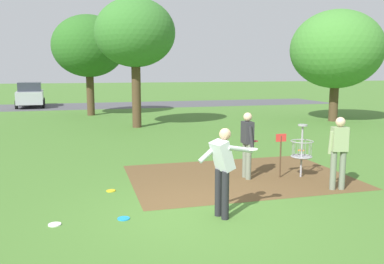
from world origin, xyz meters
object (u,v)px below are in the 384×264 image
object	(u,v)px
frisbee_mid_grass	(124,219)
tree_near_left	(89,46)
frisbee_near_basket	(301,150)
parked_car_leftmost	(30,95)
frisbee_by_tee	(55,224)
disc_golf_basket	(299,149)
player_waiting_left	(339,149)
frisbee_far_left	(111,191)
player_foreground_watching	(247,141)
player_throwing	(223,167)
tree_mid_center	(336,50)
tree_mid_left	(135,33)

from	to	relation	value
frisbee_mid_grass	tree_near_left	distance (m)	18.70
frisbee_near_basket	parked_car_leftmost	world-z (taller)	parked_car_leftmost
frisbee_by_tee	tree_near_left	xyz separation A→B (m)	(1.08, 18.21, 4.13)
disc_golf_basket	player_waiting_left	distance (m)	1.29
tree_near_left	parked_car_leftmost	size ratio (longest dim) A/B	1.39
frisbee_by_tee	frisbee_mid_grass	bearing A→B (deg)	-1.12
tree_near_left	frisbee_mid_grass	bearing A→B (deg)	-89.52
player_waiting_left	frisbee_far_left	world-z (taller)	player_waiting_left
player_foreground_watching	player_throwing	world-z (taller)	same
tree_mid_center	frisbee_by_tee	bearing A→B (deg)	-139.16
frisbee_by_tee	parked_car_leftmost	bearing A→B (deg)	97.12
disc_golf_basket	player_foreground_watching	size ratio (longest dim) A/B	0.81
player_foreground_watching	tree_near_left	world-z (taller)	tree_near_left
player_throwing	frisbee_near_basket	bearing A→B (deg)	48.43
player_waiting_left	parked_car_leftmost	xyz separation A→B (m)	(-9.40, 24.52, -0.05)
parked_car_leftmost	tree_near_left	bearing A→B (deg)	-58.59
tree_near_left	tree_mid_center	size ratio (longest dim) A/B	1.02
frisbee_near_basket	tree_mid_center	distance (m)	9.83
player_foreground_watching	frisbee_by_tee	world-z (taller)	player_foreground_watching
parked_car_leftmost	frisbee_by_tee	bearing A→B (deg)	-82.88
player_foreground_watching	parked_car_leftmost	world-z (taller)	parked_car_leftmost
player_throwing	tree_mid_center	world-z (taller)	tree_mid_center
frisbee_by_tee	tree_mid_center	world-z (taller)	tree_mid_center
tree_mid_center	parked_car_leftmost	xyz separation A→B (m)	(-16.86, 13.27, -2.91)
tree_near_left	tree_mid_center	xyz separation A→B (m)	(12.63, -6.35, -0.32)
player_throwing	frisbee_near_basket	xyz separation A→B (m)	(4.77, 5.38, -0.98)
tree_near_left	tree_mid_left	size ratio (longest dim) A/B	0.98
player_foreground_watching	player_waiting_left	distance (m)	2.22
frisbee_near_basket	tree_mid_center	world-z (taller)	tree_mid_center
player_throwing	frisbee_by_tee	bearing A→B (deg)	172.35
tree_mid_center	parked_car_leftmost	world-z (taller)	tree_mid_center
frisbee_by_tee	disc_golf_basket	bearing A→B (deg)	17.20
player_waiting_left	frisbee_by_tee	bearing A→B (deg)	-174.44
player_foreground_watching	frisbee_far_left	size ratio (longest dim) A/B	8.07
player_waiting_left	frisbee_far_left	size ratio (longest dim) A/B	8.07
frisbee_by_tee	tree_mid_center	distance (m)	18.53
tree_mid_center	player_foreground_watching	bearing A→B (deg)	-132.99
disc_golf_basket	frisbee_mid_grass	xyz separation A→B (m)	(-4.73, -1.87, -0.74)
player_waiting_left	frisbee_by_tee	world-z (taller)	player_waiting_left
player_waiting_left	frisbee_near_basket	bearing A→B (deg)	70.12
frisbee_near_basket	parked_car_leftmost	xyz separation A→B (m)	(-10.98, 20.16, 0.91)
frisbee_mid_grass	tree_mid_center	size ratio (longest dim) A/B	0.04
frisbee_near_basket	frisbee_mid_grass	world-z (taller)	same
frisbee_by_tee	tree_near_left	size ratio (longest dim) A/B	0.04
player_throwing	frisbee_near_basket	distance (m)	7.26
tree_near_left	player_foreground_watching	bearing A→B (deg)	-77.70
disc_golf_basket	tree_near_left	size ratio (longest dim) A/B	0.23
player_throwing	frisbee_mid_grass	bearing A→B (deg)	168.04
player_foreground_watching	tree_mid_left	distance (m)	10.84
tree_mid_center	frisbee_near_basket	bearing A→B (deg)	-130.48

